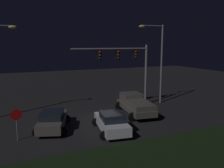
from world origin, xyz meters
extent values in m
plane|color=black|center=(0.00, 0.00, 0.00)|extent=(80.00, 80.00, 0.00)
cube|color=black|center=(0.00, -8.42, 0.05)|extent=(24.04, 5.84, 0.10)
cube|color=#514C47|center=(3.33, 0.25, 0.68)|extent=(2.72, 5.62, 0.55)
cube|color=#514C47|center=(3.50, 1.43, 1.38)|extent=(2.08, 2.14, 0.85)
cube|color=black|center=(3.50, 1.43, 1.50)|extent=(1.95, 1.75, 0.51)
cube|color=#514C47|center=(3.19, -0.82, 1.18)|extent=(2.32, 3.26, 0.45)
cylinder|color=black|center=(2.58, 2.32, 0.40)|extent=(0.80, 0.22, 0.80)
cylinder|color=black|center=(4.62, 2.04, 0.40)|extent=(0.80, 0.22, 0.80)
cylinder|color=black|center=(2.05, -1.53, 0.40)|extent=(0.80, 0.22, 0.80)
cylinder|color=black|center=(4.09, -1.81, 0.40)|extent=(0.80, 0.22, 0.80)
cube|color=#514C47|center=(-4.55, -0.63, 0.61)|extent=(3.15, 4.75, 0.70)
cube|color=black|center=(-4.63, -0.87, 1.23)|extent=(2.17, 2.42, 0.55)
cylinder|color=black|center=(-4.92, 1.09, 0.32)|extent=(0.64, 0.22, 0.64)
cylinder|color=black|center=(-3.19, 0.48, 0.32)|extent=(0.64, 0.22, 0.64)
cylinder|color=black|center=(-5.91, -1.74, 0.32)|extent=(0.64, 0.22, 0.64)
cylinder|color=black|center=(-4.17, -2.35, 0.32)|extent=(0.64, 0.22, 0.64)
cube|color=silver|center=(-0.55, -2.93, 0.61)|extent=(2.45, 4.62, 0.70)
cube|color=black|center=(-0.59, -3.18, 1.23)|extent=(1.89, 2.22, 0.55)
cylinder|color=black|center=(-1.23, -1.31, 0.32)|extent=(0.64, 0.22, 0.64)
cylinder|color=black|center=(0.58, -1.59, 0.32)|extent=(0.64, 0.22, 0.64)
cylinder|color=black|center=(-1.69, -4.27, 0.32)|extent=(0.64, 0.22, 0.64)
cylinder|color=black|center=(0.13, -4.55, 0.32)|extent=(0.64, 0.22, 0.64)
cylinder|color=slate|center=(6.18, 3.13, 3.25)|extent=(0.24, 0.24, 6.50)
cylinder|color=slate|center=(2.08, 3.13, 6.10)|extent=(8.20, 0.18, 0.18)
cube|color=black|center=(4.78, 3.13, 5.50)|extent=(0.32, 0.44, 0.95)
sphere|color=red|center=(4.78, 2.90, 5.80)|extent=(0.22, 0.22, 0.22)
sphere|color=#59380A|center=(4.78, 2.90, 5.50)|extent=(0.22, 0.22, 0.22)
sphere|color=#0C4719|center=(4.78, 2.90, 5.20)|extent=(0.22, 0.22, 0.22)
cube|color=black|center=(2.78, 3.13, 5.50)|extent=(0.32, 0.44, 0.95)
sphere|color=red|center=(2.78, 2.90, 5.80)|extent=(0.22, 0.22, 0.22)
sphere|color=#59380A|center=(2.78, 2.90, 5.50)|extent=(0.22, 0.22, 0.22)
sphere|color=#0C4719|center=(2.78, 2.90, 5.20)|extent=(0.22, 0.22, 0.22)
cube|color=black|center=(0.78, 3.13, 5.50)|extent=(0.32, 0.44, 0.95)
sphere|color=red|center=(0.78, 2.90, 5.80)|extent=(0.22, 0.22, 0.22)
sphere|color=#59380A|center=(0.78, 2.90, 5.50)|extent=(0.22, 0.22, 0.22)
sphere|color=#0C4719|center=(0.78, 2.90, 5.20)|extent=(0.22, 0.22, 0.22)
ellipsoid|color=#F9CC72|center=(-6.85, 4.28, 8.04)|extent=(0.70, 0.44, 0.30)
cylinder|color=slate|center=(8.16, 3.12, 4.31)|extent=(0.20, 0.20, 8.63)
cylinder|color=slate|center=(6.87, 3.12, 8.48)|extent=(2.60, 0.12, 0.12)
ellipsoid|color=#F9CC72|center=(5.57, 3.12, 8.38)|extent=(0.70, 0.44, 0.30)
cylinder|color=slate|center=(-7.18, -1.93, 1.10)|extent=(0.07, 0.07, 2.20)
cylinder|color=#B20C0F|center=(-7.18, -1.96, 1.85)|extent=(0.76, 0.03, 0.76)
camera|label=1|loc=(-7.50, -18.84, 6.59)|focal=38.25mm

